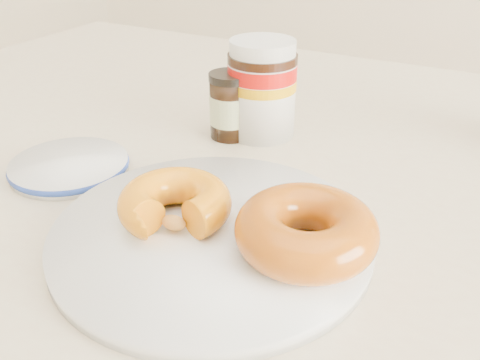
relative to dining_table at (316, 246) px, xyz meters
The scene contains 7 objects.
dining_table is the anchor object (origin of this frame).
plate 0.18m from the dining_table, 106.06° to the right, with size 0.27×0.27×0.01m.
donut_bitten 0.20m from the dining_table, 116.44° to the right, with size 0.10×0.10×0.03m, color orange.
donut_whole 0.19m from the dining_table, 74.83° to the right, with size 0.11×0.11×0.04m, color #A24E0A.
nutella_jar 0.19m from the dining_table, 145.33° to the left, with size 0.08×0.08×0.11m.
dark_jar 0.19m from the dining_table, 160.11° to the left, with size 0.05×0.05×0.08m.
blue_rim_saucer 0.28m from the dining_table, 155.15° to the right, with size 0.12×0.12×0.01m.
Camera 1 is at (0.15, -0.36, 1.01)m, focal length 40.00 mm.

